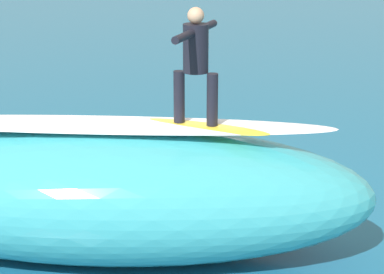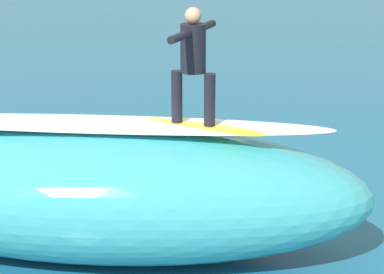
{
  "view_description": "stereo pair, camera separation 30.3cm",
  "coord_description": "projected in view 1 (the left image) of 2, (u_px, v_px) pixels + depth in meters",
  "views": [
    {
      "loc": [
        -3.3,
        11.51,
        4.99
      ],
      "look_at": [
        -0.42,
        0.67,
        1.48
      ],
      "focal_mm": 68.87,
      "sensor_mm": 36.0,
      "label": 1
    },
    {
      "loc": [
        -3.59,
        11.43,
        4.99
      ],
      "look_at": [
        -0.42,
        0.67,
        1.48
      ],
      "focal_mm": 68.87,
      "sensor_mm": 36.0,
      "label": 2
    }
  ],
  "objects": [
    {
      "name": "surfboard_paddling",
      "position": [
        189.0,
        191.0,
        13.4
      ],
      "size": [
        2.17,
        0.92,
        0.09
      ],
      "primitive_type": "ellipsoid",
      "rotation": [
        0.0,
        0.0,
        0.2
      ],
      "color": "#E0563D",
      "rests_on": "ground_plane"
    },
    {
      "name": "ground_plane",
      "position": [
        179.0,
        204.0,
        12.91
      ],
      "size": [
        120.0,
        120.0,
        0.0
      ],
      "primitive_type": "plane",
      "color": "#196084"
    },
    {
      "name": "surfer_paddling",
      "position": [
        196.0,
        183.0,
        13.35
      ],
      "size": [
        1.54,
        0.53,
        0.28
      ],
      "rotation": [
        0.0,
        0.0,
        0.2
      ],
      "color": "black",
      "rests_on": "surfboard_paddling"
    },
    {
      "name": "wave_crest",
      "position": [
        103.0,
        193.0,
        10.75
      ],
      "size": [
        8.26,
        4.08,
        1.99
      ],
      "primitive_type": "ellipsoid",
      "rotation": [
        0.0,
        0.0,
        0.19
      ],
      "color": "teal",
      "rests_on": "ground_plane"
    },
    {
      "name": "foam_patch_near",
      "position": [
        142.0,
        215.0,
        12.35
      ],
      "size": [
        0.67,
        0.65,
        0.1
      ],
      "primitive_type": "ellipsoid",
      "rotation": [
        0.0,
        0.0,
        0.62
      ],
      "color": "white",
      "rests_on": "ground_plane"
    },
    {
      "name": "surfer_riding",
      "position": [
        196.0,
        57.0,
        10.06
      ],
      "size": [
        0.65,
        1.55,
        1.63
      ],
      "rotation": [
        0.0,
        0.0,
        -0.09
      ],
      "color": "black",
      "rests_on": "surfboard_riding"
    },
    {
      "name": "wave_foam_lip",
      "position": [
        100.0,
        125.0,
        10.44
      ],
      "size": [
        6.77,
        2.18,
        0.08
      ],
      "primitive_type": "ellipsoid",
      "rotation": [
        0.0,
        0.0,
        0.19
      ],
      "color": "white",
      "rests_on": "wave_crest"
    },
    {
      "name": "surfboard_riding",
      "position": [
        196.0,
        126.0,
        10.36
      ],
      "size": [
        2.22,
        0.66,
        0.08
      ],
      "primitive_type": "ellipsoid",
      "rotation": [
        0.0,
        0.0,
        -0.09
      ],
      "color": "yellow",
      "rests_on": "wave_crest"
    }
  ]
}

